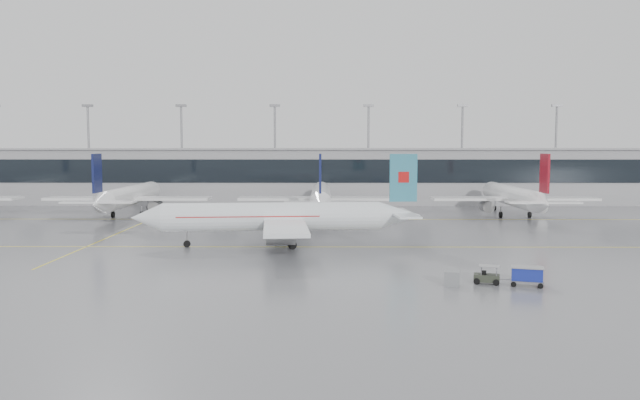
{
  "coord_description": "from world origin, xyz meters",
  "views": [
    {
      "loc": [
        0.63,
        -79.16,
        13.0
      ],
      "look_at": [
        0.0,
        12.0,
        5.0
      ],
      "focal_mm": 35.0,
      "sensor_mm": 36.0,
      "label": 1
    }
  ],
  "objects_px": {
    "air_canada_jet": "(282,217)",
    "baggage_cart": "(527,275)",
    "baggage_tug": "(487,277)",
    "gse_unit": "(452,278)"
  },
  "relations": [
    {
      "from": "air_canada_jet",
      "to": "baggage_cart",
      "type": "relative_size",
      "value": 11.52
    },
    {
      "from": "gse_unit",
      "to": "baggage_tug",
      "type": "bearing_deg",
      "value": 27.94
    },
    {
      "from": "gse_unit",
      "to": "baggage_cart",
      "type": "bearing_deg",
      "value": 12.42
    },
    {
      "from": "air_canada_jet",
      "to": "gse_unit",
      "type": "distance_m",
      "value": 28.74
    },
    {
      "from": "baggage_tug",
      "to": "baggage_cart",
      "type": "xyz_separation_m",
      "value": [
        3.46,
        -1.01,
        0.45
      ]
    },
    {
      "from": "baggage_cart",
      "to": "gse_unit",
      "type": "distance_m",
      "value": 6.96
    },
    {
      "from": "baggage_tug",
      "to": "baggage_cart",
      "type": "distance_m",
      "value": 3.63
    },
    {
      "from": "baggage_tug",
      "to": "gse_unit",
      "type": "height_order",
      "value": "baggage_tug"
    },
    {
      "from": "baggage_tug",
      "to": "gse_unit",
      "type": "xyz_separation_m",
      "value": [
        -3.49,
        -0.92,
        0.08
      ]
    },
    {
      "from": "baggage_cart",
      "to": "baggage_tug",
      "type": "bearing_deg",
      "value": -180.0
    }
  ]
}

